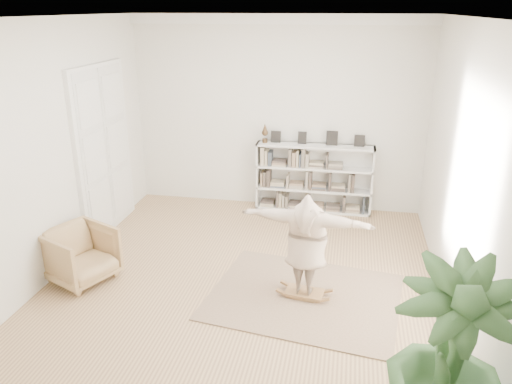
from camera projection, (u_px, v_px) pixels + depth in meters
floor at (245, 278)px, 7.26m from camera, size 6.00×6.00×0.00m
room_shell at (278, 19)px, 8.73m from camera, size 6.00×6.00×6.00m
doors at (104, 152)px, 8.44m from camera, size 0.09×1.78×2.92m
bookshelf at (313, 179)px, 9.50m from camera, size 2.20×0.35×1.64m
armchair at (81, 255)px, 7.11m from camera, size 1.13×1.12×0.78m
rug at (304, 296)px, 6.79m from camera, size 2.76×2.33×0.02m
rocker_board at (304, 293)px, 6.77m from camera, size 0.54×0.37×0.11m
person at (306, 242)px, 6.50m from camera, size 1.78×0.71×1.41m
houseplant at (449, 362)px, 4.19m from camera, size 1.21×1.21×1.82m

